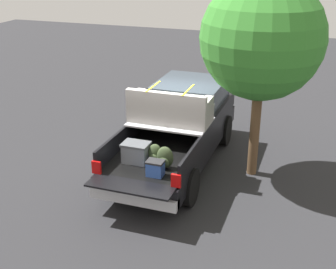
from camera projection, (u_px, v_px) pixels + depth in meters
ground_plane at (176, 165)px, 11.79m from camera, size 40.00×40.00×0.00m
pickup_truck at (180, 125)px, 11.74m from camera, size 6.05×2.06×2.23m
tree_background at (262, 39)px, 10.05m from camera, size 2.84×2.84×4.83m
trash_can at (160, 100)px, 15.17m from camera, size 0.60×0.60×0.98m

